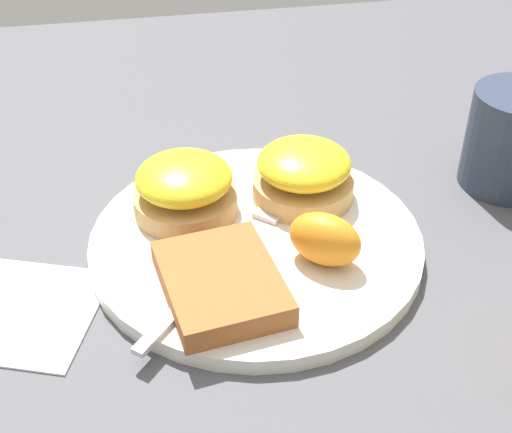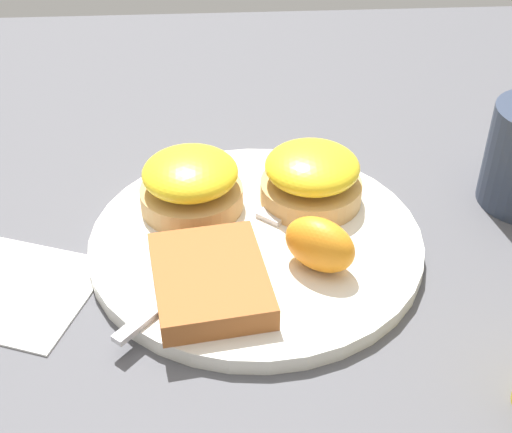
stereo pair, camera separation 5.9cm
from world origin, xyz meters
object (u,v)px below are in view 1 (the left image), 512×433
Objects in this scene: sandwich_benedict_right at (185,188)px; hashbrown_patty at (221,283)px; sandwich_benedict_left at (304,174)px; orange_wedge at (325,239)px; fork at (233,252)px.

hashbrown_patty is (0.11, 0.02, -0.01)m from sandwich_benedict_right.
sandwich_benedict_left reaches higher than orange_wedge.
orange_wedge is (0.09, 0.10, -0.00)m from sandwich_benedict_right.
sandwich_benedict_left is 0.11m from sandwich_benedict_right.
sandwich_benedict_right is 0.08m from fork.
sandwich_benedict_left is at bearing 132.71° from fork.
orange_wedge is (0.09, -0.00, -0.00)m from sandwich_benedict_left.
sandwich_benedict_left is 0.50× the size of fork.
hashbrown_patty is at bearing -20.49° from fork.
sandwich_benedict_left reaches higher than hashbrown_patty.
orange_wedge is at bearing 72.88° from fork.
fork is at bearing 159.51° from hashbrown_patty.
sandwich_benedict_right is at bearing -88.34° from sandwich_benedict_left.
orange_wedge is (-0.02, 0.09, 0.01)m from hashbrown_patty.
orange_wedge is at bearing 49.17° from sandwich_benedict_right.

